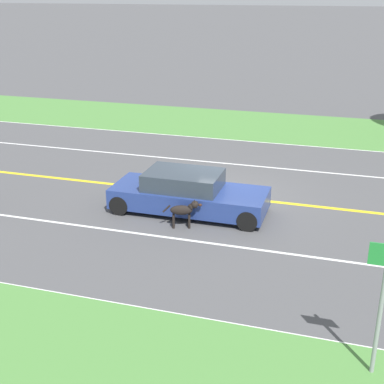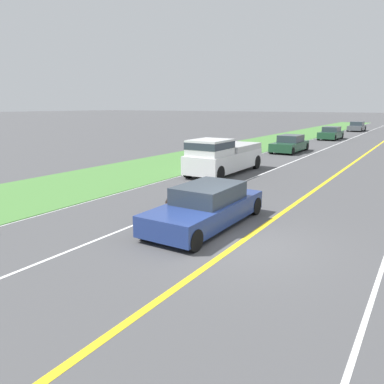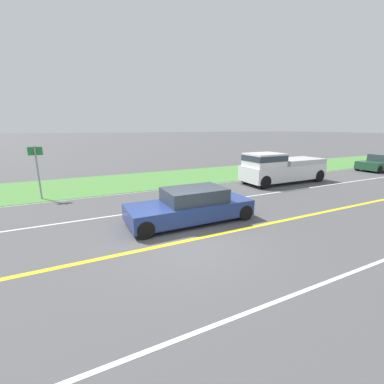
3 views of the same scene
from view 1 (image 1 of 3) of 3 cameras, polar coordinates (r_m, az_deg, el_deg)
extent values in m
plane|color=#4C4C4F|center=(17.81, 3.71, -0.51)|extent=(400.00, 400.00, 0.00)
cube|color=yellow|center=(17.81, 3.71, -0.50)|extent=(0.18, 160.00, 0.01)
cube|color=white|center=(11.83, -4.42, -12.46)|extent=(0.14, 160.00, 0.01)
cube|color=white|center=(24.34, 7.58, 5.30)|extent=(0.14, 160.00, 0.01)
cube|color=white|center=(14.71, 0.51, -5.28)|extent=(0.10, 160.00, 0.01)
cube|color=white|center=(21.03, 5.94, 2.85)|extent=(0.10, 160.00, 0.01)
cube|color=#4C843D|center=(27.20, 8.67, 6.94)|extent=(6.00, 160.00, 0.03)
cube|color=navy|center=(16.42, -0.28, -0.61)|extent=(1.80, 4.75, 0.61)
cube|color=#2D3842|center=(16.28, -0.92, 1.30)|extent=(1.55, 2.28, 0.52)
cylinder|color=black|center=(15.32, 5.94, -3.06)|extent=(0.22, 0.60, 0.60)
cylinder|color=black|center=(16.45, -7.75, -1.40)|extent=(0.22, 0.60, 0.60)
cylinder|color=black|center=(16.80, 7.04, -0.89)|extent=(0.22, 0.60, 0.60)
cylinder|color=black|center=(17.84, -5.61, 0.50)|extent=(0.22, 0.60, 0.60)
ellipsoid|color=black|center=(15.33, -1.15, -1.94)|extent=(0.38, 0.68, 0.29)
cylinder|color=black|center=(15.40, -0.30, -3.22)|extent=(0.07, 0.07, 0.39)
cylinder|color=black|center=(15.41, -1.99, -3.22)|extent=(0.07, 0.07, 0.39)
cylinder|color=black|center=(15.53, -0.30, -3.01)|extent=(0.07, 0.07, 0.39)
cylinder|color=black|center=(15.54, -1.97, -3.00)|extent=(0.07, 0.07, 0.39)
cylinder|color=black|center=(15.28, -0.12, -1.55)|extent=(0.18, 0.21, 0.17)
sphere|color=black|center=(15.26, 0.31, -1.34)|extent=(0.27, 0.27, 0.22)
ellipsoid|color=#331E14|center=(15.27, 0.88, -1.40)|extent=(0.12, 0.13, 0.08)
cone|color=black|center=(15.17, 0.27, -1.14)|extent=(0.09, 0.09, 0.10)
cone|color=black|center=(15.28, 0.27, -0.96)|extent=(0.09, 0.09, 0.10)
cylinder|color=black|center=(15.33, -2.74, -1.79)|extent=(0.12, 0.25, 0.24)
cylinder|color=gray|center=(9.95, 19.46, -11.78)|extent=(0.08, 0.08, 2.66)
camera|label=2|loc=(21.07, 31.55, 10.28)|focal=35.00mm
camera|label=3|loc=(23.21, 16.06, 12.76)|focal=24.00mm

